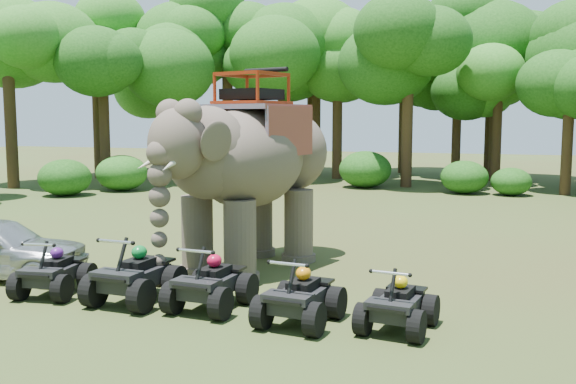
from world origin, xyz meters
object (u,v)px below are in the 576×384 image
elephant (250,169)px  atv_2 (211,276)px  atv_1 (135,268)px  atv_3 (300,289)px  atv_4 (398,297)px  atv_0 (54,266)px

elephant → atv_2: (0.56, -3.44, -1.77)m
atv_1 → elephant: bearing=76.3°
atv_3 → atv_4: size_ratio=1.07×
elephant → atv_3: size_ratio=3.46×
atv_0 → atv_2: bearing=-6.0°
atv_0 → atv_1: atv_1 is taller
atv_0 → atv_1: size_ratio=0.87×
elephant → atv_2: bearing=-65.2°
elephant → atv_4: (4.13, -3.56, -1.83)m
atv_2 → atv_4: atv_2 is taller
atv_0 → atv_1: (1.87, 0.06, 0.09)m
atv_2 → atv_3: size_ratio=1.03×
atv_4 → atv_2: bearing=-174.7°
atv_3 → atv_0: bearing=-176.4°
atv_2 → atv_3: 1.90m
atv_1 → atv_4: size_ratio=1.19×
atv_1 → atv_4: atv_1 is taller
atv_3 → atv_1: bearing=-178.5°
atv_0 → atv_4: (7.05, -0.01, -0.02)m
atv_2 → atv_3: bearing=-5.7°
elephant → atv_2: elephant is taller
elephant → atv_0: 4.94m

